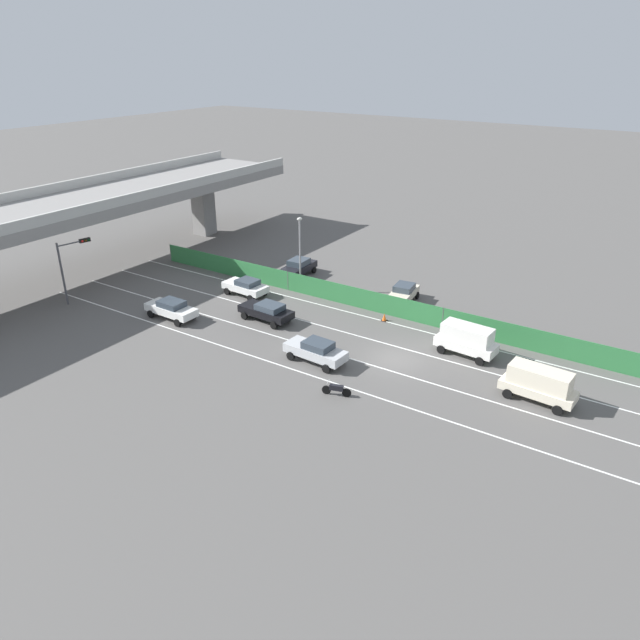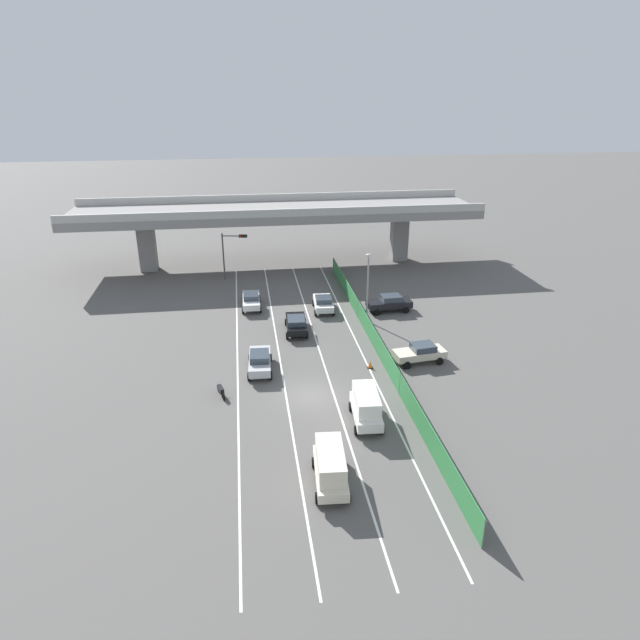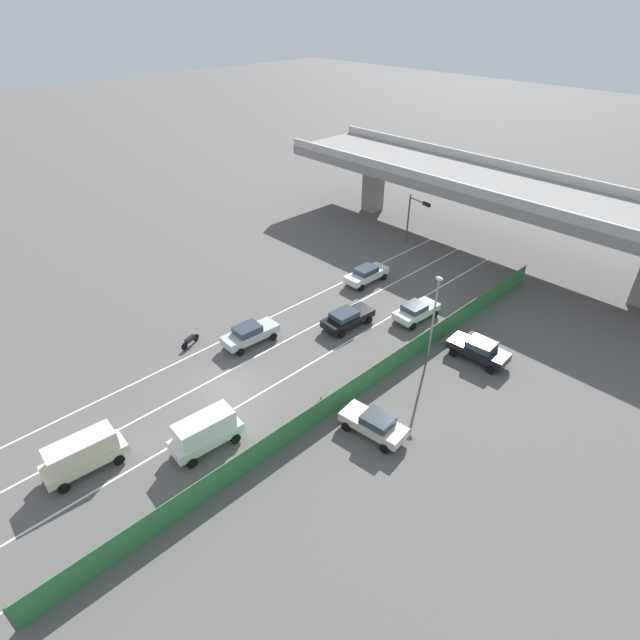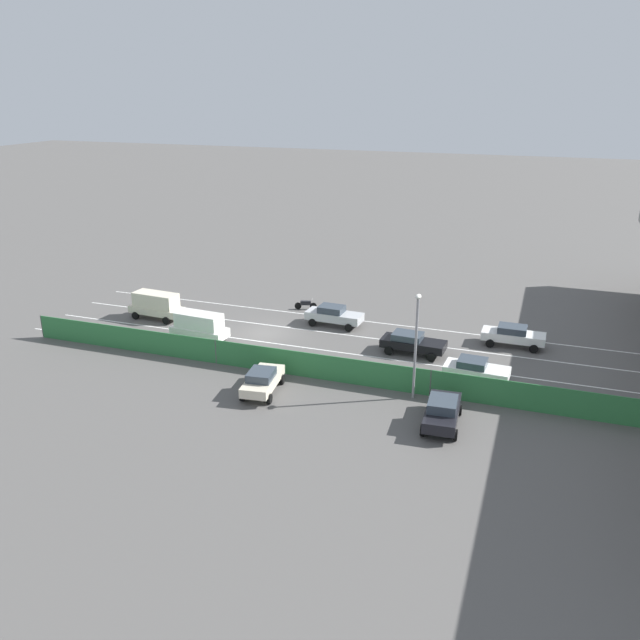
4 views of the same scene
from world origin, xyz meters
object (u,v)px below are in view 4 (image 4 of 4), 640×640
(car_sedan_white, at_px, (513,335))
(car_hatchback_white, at_px, (476,369))
(motorcycle, at_px, (306,304))
(parked_sedan_cream, at_px, (262,380))
(traffic_cone, at_px, (282,362))
(car_van_cream, at_px, (156,304))
(street_lamp, at_px, (416,336))
(car_sedan_silver, at_px, (334,315))
(car_van_white, at_px, (199,326))
(parked_sedan_dark, at_px, (442,411))
(car_sedan_black, at_px, (412,342))

(car_sedan_white, bearing_deg, car_hatchback_white, -14.44)
(motorcycle, relative_size, parked_sedan_cream, 0.42)
(car_hatchback_white, distance_m, traffic_cone, 13.23)
(car_van_cream, relative_size, motorcycle, 2.51)
(motorcycle, distance_m, parked_sedan_cream, 16.69)
(street_lamp, distance_m, traffic_cone, 10.61)
(parked_sedan_cream, relative_size, street_lamp, 0.65)
(parked_sedan_cream, height_order, traffic_cone, parked_sedan_cream)
(car_sedan_silver, height_order, car_van_white, car_van_white)
(parked_sedan_cream, bearing_deg, street_lamp, 105.08)
(car_sedan_white, height_order, car_van_white, car_van_white)
(car_sedan_silver, distance_m, street_lamp, 14.38)
(car_hatchback_white, distance_m, parked_sedan_dark, 6.77)
(car_sedan_white, bearing_deg, car_van_cream, -82.63)
(street_lamp, bearing_deg, car_van_white, -102.72)
(car_sedan_black, relative_size, car_van_white, 1.05)
(car_sedan_black, bearing_deg, street_lamp, 12.78)
(car_sedan_white, xyz_separation_m, street_lamp, (11.09, -5.25, 3.29))
(car_sedan_silver, bearing_deg, car_van_white, -51.14)
(car_sedan_silver, height_order, motorcycle, car_sedan_silver)
(car_hatchback_white, relative_size, parked_sedan_cream, 0.97)
(parked_sedan_cream, bearing_deg, car_sedan_black, 141.49)
(car_van_white, bearing_deg, car_sedan_silver, 128.86)
(car_hatchback_white, bearing_deg, parked_sedan_cream, -63.53)
(parked_sedan_dark, bearing_deg, car_van_cream, -111.71)
(car_hatchback_white, distance_m, car_van_white, 20.81)
(car_van_cream, relative_size, car_van_white, 1.05)
(parked_sedan_dark, bearing_deg, motorcycle, -138.53)
(car_sedan_black, relative_size, street_lamp, 0.69)
(parked_sedan_dark, distance_m, traffic_cone, 12.92)
(car_sedan_black, bearing_deg, traffic_cone, -57.04)
(parked_sedan_dark, bearing_deg, car_van_white, -109.09)
(parked_sedan_cream, relative_size, parked_sedan_dark, 0.97)
(car_sedan_white, height_order, motorcycle, car_sedan_white)
(car_sedan_white, bearing_deg, parked_sedan_cream, -46.88)
(car_sedan_black, height_order, street_lamp, street_lamp)
(car_van_cream, relative_size, parked_sedan_dark, 1.03)
(car_sedan_silver, bearing_deg, street_lamp, 39.47)
(motorcycle, relative_size, parked_sedan_dark, 0.41)
(car_van_white, distance_m, traffic_cone, 8.06)
(car_hatchback_white, bearing_deg, traffic_cone, -81.60)
(motorcycle, xyz_separation_m, traffic_cone, (12.01, 2.82, -0.16))
(motorcycle, xyz_separation_m, parked_sedan_dark, (16.76, 14.81, 0.47))
(car_hatchback_white, height_order, motorcycle, car_hatchback_white)
(car_sedan_white, height_order, car_sedan_black, car_sedan_white)
(car_sedan_black, bearing_deg, car_hatchback_white, 56.39)
(car_van_white, relative_size, motorcycle, 2.38)
(car_sedan_silver, bearing_deg, parked_sedan_cream, -1.51)
(car_sedan_silver, distance_m, parked_sedan_dark, 17.69)
(car_van_cream, bearing_deg, car_sedan_silver, 103.25)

